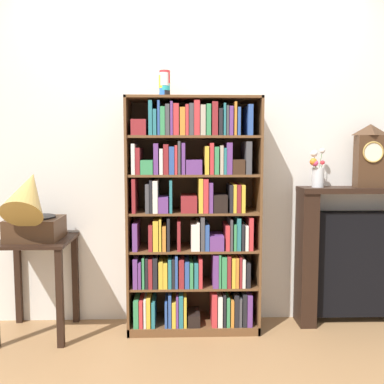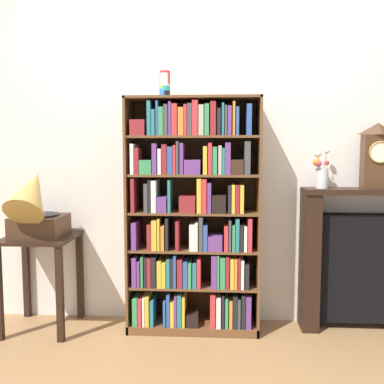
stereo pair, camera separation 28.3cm
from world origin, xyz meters
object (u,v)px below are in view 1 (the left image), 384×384
at_px(gramophone, 31,208).
at_px(bookshelf, 193,220).
at_px(side_table_left, 37,264).
at_px(flower_vase, 317,172).
at_px(cup_stack, 165,84).
at_px(fireplace_mantel, 364,256).
at_px(mantel_clock, 370,156).

bearing_deg(gramophone, bookshelf, 7.07).
xyz_separation_m(side_table_left, flower_vase, (2.05, 0.12, 0.65)).
distance_m(side_table_left, flower_vase, 2.15).
height_order(cup_stack, fireplace_mantel, cup_stack).
bearing_deg(fireplace_mantel, mantel_clock, -76.57).
distance_m(side_table_left, gramophone, 0.42).
xyz_separation_m(side_table_left, gramophone, (-0.00, -0.08, 0.42)).
distance_m(bookshelf, gramophone, 1.14).
bearing_deg(side_table_left, cup_stack, 4.39).
xyz_separation_m(fireplace_mantel, mantel_clock, (0.01, -0.02, 0.77)).
bearing_deg(mantel_clock, cup_stack, -177.98).
relative_size(bookshelf, cup_stack, 9.05).
bearing_deg(mantel_clock, fireplace_mantel, 103.43).
relative_size(cup_stack, fireplace_mantel, 0.18).
height_order(side_table_left, flower_vase, flower_vase).
xyz_separation_m(side_table_left, fireplace_mantel, (2.44, 0.15, 0.00)).
bearing_deg(bookshelf, mantel_clock, 2.60).
distance_m(gramophone, fireplace_mantel, 2.48).
bearing_deg(fireplace_mantel, bookshelf, -176.44).
relative_size(gramophone, fireplace_mantel, 0.54).
xyz_separation_m(cup_stack, flower_vase, (1.13, 0.05, -0.63)).
xyz_separation_m(cup_stack, side_table_left, (-0.92, -0.07, -1.28)).
bearing_deg(gramophone, flower_vase, 5.50).
height_order(bookshelf, side_table_left, bookshelf).
bearing_deg(bookshelf, gramophone, -172.93).
height_order(gramophone, fireplace_mantel, gramophone).
relative_size(cup_stack, flower_vase, 0.65).
height_order(gramophone, mantel_clock, mantel_clock).
bearing_deg(cup_stack, side_table_left, -175.61).
bearing_deg(flower_vase, fireplace_mantel, 3.53).
height_order(bookshelf, gramophone, bookshelf).
relative_size(bookshelf, gramophone, 3.02).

